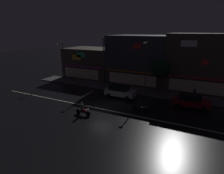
{
  "coord_description": "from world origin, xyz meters",
  "views": [
    {
      "loc": [
        10.84,
        -18.58,
        9.18
      ],
      "look_at": [
        -0.47,
        4.12,
        1.61
      ],
      "focal_mm": 30.56,
      "sensor_mm": 36.0,
      "label": 1
    }
  ],
  "objects_px": {
    "streetlamp_east": "(146,63)",
    "motorcycle_following": "(83,110)",
    "parked_car_near_kerb": "(120,91)",
    "traffic_cone": "(105,90)",
    "parked_car_trailing": "(191,101)",
    "streetlamp_west": "(63,59)",
    "pedestrian_on_sidewalk": "(194,94)",
    "streetlamp_mid": "(103,58)",
    "motorcycle_lead": "(140,107)"
  },
  "relations": [
    {
      "from": "streetlamp_east",
      "to": "motorcycle_following",
      "type": "distance_m",
      "value": 12.01
    },
    {
      "from": "streetlamp_east",
      "to": "parked_car_near_kerb",
      "type": "xyz_separation_m",
      "value": [
        -2.61,
        -3.28,
        -3.67
      ]
    },
    {
      "from": "traffic_cone",
      "to": "parked_car_trailing",
      "type": "bearing_deg",
      "value": -2.82
    },
    {
      "from": "streetlamp_west",
      "to": "motorcycle_following",
      "type": "bearing_deg",
      "value": -42.76
    },
    {
      "from": "streetlamp_east",
      "to": "pedestrian_on_sidewalk",
      "type": "bearing_deg",
      "value": -2.73
    },
    {
      "from": "parked_car_near_kerb",
      "to": "parked_car_trailing",
      "type": "relative_size",
      "value": 1.0
    },
    {
      "from": "streetlamp_mid",
      "to": "parked_car_near_kerb",
      "type": "distance_m",
      "value": 7.43
    },
    {
      "from": "parked_car_near_kerb",
      "to": "motorcycle_following",
      "type": "distance_m",
      "value": 7.51
    },
    {
      "from": "streetlamp_east",
      "to": "pedestrian_on_sidewalk",
      "type": "height_order",
      "value": "streetlamp_east"
    },
    {
      "from": "streetlamp_west",
      "to": "parked_car_near_kerb",
      "type": "xyz_separation_m",
      "value": [
        13.12,
        -3.58,
        -3.31
      ]
    },
    {
      "from": "streetlamp_west",
      "to": "traffic_cone",
      "type": "distance_m",
      "value": 11.22
    },
    {
      "from": "streetlamp_mid",
      "to": "motorcycle_lead",
      "type": "distance_m",
      "value": 12.63
    },
    {
      "from": "pedestrian_on_sidewalk",
      "to": "motorcycle_following",
      "type": "height_order",
      "value": "pedestrian_on_sidewalk"
    },
    {
      "from": "traffic_cone",
      "to": "pedestrian_on_sidewalk",
      "type": "bearing_deg",
      "value": 8.91
    },
    {
      "from": "streetlamp_east",
      "to": "parked_car_trailing",
      "type": "relative_size",
      "value": 1.75
    },
    {
      "from": "pedestrian_on_sidewalk",
      "to": "parked_car_near_kerb",
      "type": "distance_m",
      "value": 10.04
    },
    {
      "from": "streetlamp_mid",
      "to": "traffic_cone",
      "type": "distance_m",
      "value": 5.72
    },
    {
      "from": "streetlamp_west",
      "to": "parked_car_trailing",
      "type": "xyz_separation_m",
      "value": [
        22.56,
        -3.2,
        -3.31
      ]
    },
    {
      "from": "streetlamp_east",
      "to": "streetlamp_west",
      "type": "bearing_deg",
      "value": 178.91
    },
    {
      "from": "motorcycle_following",
      "to": "traffic_cone",
      "type": "xyz_separation_m",
      "value": [
        -1.68,
        8.39,
        -0.36
      ]
    },
    {
      "from": "streetlamp_mid",
      "to": "parked_car_near_kerb",
      "type": "bearing_deg",
      "value": -38.79
    },
    {
      "from": "motorcycle_lead",
      "to": "streetlamp_mid",
      "type": "bearing_deg",
      "value": 148.3
    },
    {
      "from": "streetlamp_mid",
      "to": "parked_car_trailing",
      "type": "relative_size",
      "value": 1.81
    },
    {
      "from": "motorcycle_following",
      "to": "traffic_cone",
      "type": "relative_size",
      "value": 3.45
    },
    {
      "from": "streetlamp_west",
      "to": "motorcycle_lead",
      "type": "height_order",
      "value": "streetlamp_west"
    },
    {
      "from": "streetlamp_mid",
      "to": "parked_car_trailing",
      "type": "height_order",
      "value": "streetlamp_mid"
    },
    {
      "from": "pedestrian_on_sidewalk",
      "to": "parked_car_near_kerb",
      "type": "relative_size",
      "value": 0.4
    },
    {
      "from": "streetlamp_mid",
      "to": "streetlamp_east",
      "type": "height_order",
      "value": "streetlamp_mid"
    },
    {
      "from": "streetlamp_east",
      "to": "parked_car_near_kerb",
      "type": "distance_m",
      "value": 5.57
    },
    {
      "from": "streetlamp_east",
      "to": "parked_car_trailing",
      "type": "distance_m",
      "value": 8.28
    },
    {
      "from": "streetlamp_mid",
      "to": "parked_car_trailing",
      "type": "distance_m",
      "value": 15.33
    },
    {
      "from": "motorcycle_lead",
      "to": "traffic_cone",
      "type": "relative_size",
      "value": 3.45
    },
    {
      "from": "streetlamp_mid",
      "to": "streetlamp_west",
      "type": "bearing_deg",
      "value": -177.14
    },
    {
      "from": "streetlamp_west",
      "to": "pedestrian_on_sidewalk",
      "type": "height_order",
      "value": "streetlamp_west"
    },
    {
      "from": "streetlamp_east",
      "to": "pedestrian_on_sidewalk",
      "type": "xyz_separation_m",
      "value": [
        6.99,
        -0.33,
        -3.62
      ]
    },
    {
      "from": "streetlamp_mid",
      "to": "motorcycle_following",
      "type": "height_order",
      "value": "streetlamp_mid"
    },
    {
      "from": "streetlamp_mid",
      "to": "motorcycle_following",
      "type": "xyz_separation_m",
      "value": [
        3.71,
        -11.39,
        -4.06
      ]
    },
    {
      "from": "streetlamp_mid",
      "to": "streetlamp_east",
      "type": "relative_size",
      "value": 1.04
    },
    {
      "from": "parked_car_trailing",
      "to": "traffic_cone",
      "type": "xyz_separation_m",
      "value": [
        -12.37,
        0.61,
        -0.59
      ]
    },
    {
      "from": "parked_car_trailing",
      "to": "motorcycle_lead",
      "type": "bearing_deg",
      "value": 37.87
    },
    {
      "from": "streetlamp_east",
      "to": "traffic_cone",
      "type": "bearing_deg",
      "value": -157.47
    },
    {
      "from": "parked_car_near_kerb",
      "to": "streetlamp_mid",
      "type": "bearing_deg",
      "value": -38.79
    },
    {
      "from": "motorcycle_following",
      "to": "traffic_cone",
      "type": "height_order",
      "value": "motorcycle_following"
    },
    {
      "from": "pedestrian_on_sidewalk",
      "to": "traffic_cone",
      "type": "height_order",
      "value": "pedestrian_on_sidewalk"
    },
    {
      "from": "pedestrian_on_sidewalk",
      "to": "parked_car_near_kerb",
      "type": "height_order",
      "value": "pedestrian_on_sidewalk"
    },
    {
      "from": "parked_car_trailing",
      "to": "traffic_cone",
      "type": "height_order",
      "value": "parked_car_trailing"
    },
    {
      "from": "streetlamp_east",
      "to": "pedestrian_on_sidewalk",
      "type": "relative_size",
      "value": 4.36
    },
    {
      "from": "streetlamp_mid",
      "to": "pedestrian_on_sidewalk",
      "type": "bearing_deg",
      "value": -4.09
    },
    {
      "from": "parked_car_near_kerb",
      "to": "motorcycle_following",
      "type": "relative_size",
      "value": 2.26
    },
    {
      "from": "streetlamp_west",
      "to": "streetlamp_east",
      "type": "relative_size",
      "value": 0.91
    }
  ]
}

